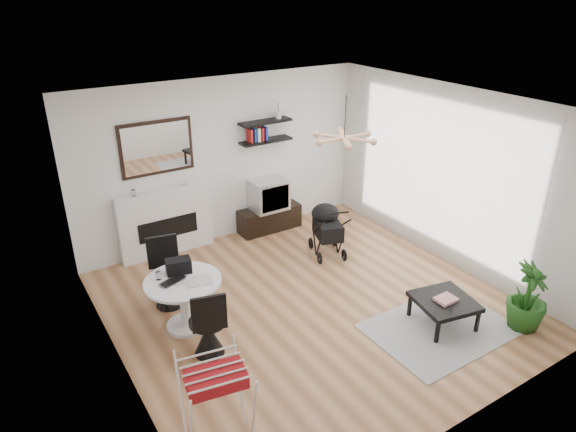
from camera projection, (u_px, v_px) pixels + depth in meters
floor at (310, 304)px, 6.99m from camera, size 5.00×5.00×0.00m
ceiling at (315, 107)px, 5.86m from camera, size 5.00×5.00×0.00m
wall_back at (224, 160)px, 8.34m from camera, size 5.00×0.00×5.00m
wall_left at (111, 269)px, 5.21m from camera, size 0.00×5.00×5.00m
wall_right at (450, 177)px, 7.65m from camera, size 0.00×5.00×5.00m
sheer_curtain at (435, 174)px, 7.75m from camera, size 0.04×3.60×2.60m
fireplace at (165, 214)px, 8.03m from camera, size 1.50×0.17×2.16m
shelf_lower at (266, 141)px, 8.49m from camera, size 0.90×0.25×0.04m
shelf_upper at (266, 122)px, 8.35m from camera, size 0.90×0.25×0.04m
pendant_lamp at (344, 138)px, 6.67m from camera, size 0.90×0.90×0.10m
tv_console at (269, 218)px, 9.01m from camera, size 1.11×0.39×0.42m
crt_tv at (268, 194)px, 8.80m from camera, size 0.61×0.53×0.53m
dining_table at (184, 296)px, 6.34m from camera, size 0.95×0.95×0.69m
laptop at (176, 282)px, 6.18m from camera, size 0.39×0.31×0.03m
black_bag at (178, 266)px, 6.38m from camera, size 0.34×0.24×0.18m
newspaper at (199, 281)px, 6.23m from camera, size 0.37×0.32×0.01m
drinking_glass at (158, 276)px, 6.24m from camera, size 0.06×0.06×0.11m
chair_far at (168, 285)px, 6.87m from camera, size 0.47×0.49×0.95m
chair_near at (209, 334)px, 5.94m from camera, size 0.46×0.48×0.91m
drying_rack at (217, 403)px, 4.71m from camera, size 0.70×0.66×0.91m
stroller at (327, 231)px, 8.17m from camera, size 0.65×0.81×0.89m
rug at (440, 328)px, 6.49m from camera, size 1.76×1.27×0.01m
coffee_table at (444, 302)px, 6.45m from camera, size 0.82×0.82×0.36m
magazines at (446, 299)px, 6.41m from camera, size 0.26×0.21×0.04m
potted_plant at (528, 297)px, 6.35m from camera, size 0.62×0.62×0.89m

